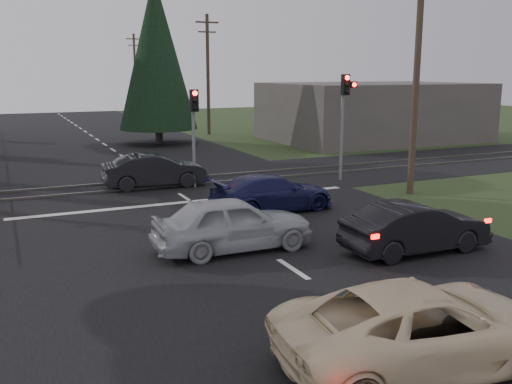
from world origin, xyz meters
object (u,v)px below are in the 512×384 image
cream_coupe (423,327)px  dark_car_far (155,171)px  traffic_signal_right (345,106)px  utility_pole_near (417,74)px  dark_hatchback (416,228)px  silver_car (233,224)px  utility_pole_mid (208,72)px  traffic_signal_center (194,121)px  utility_pole_far (135,72)px  blue_sedan (272,193)px

cream_coupe → dark_car_far: (-0.26, 16.57, 0.01)m
traffic_signal_right → dark_car_far: traffic_signal_right is taller
utility_pole_near → cream_coupe: (-8.77, -11.07, -4.03)m
dark_hatchback → silver_car: 4.97m
utility_pole_mid → cream_coupe: bearing=-104.0°
traffic_signal_center → dark_hatchback: traffic_signal_center is taller
silver_car → dark_car_far: silver_car is taller
traffic_signal_right → utility_pole_far: 45.56m
silver_car → blue_sedan: silver_car is taller
utility_pole_near → dark_car_far: utility_pole_near is taller
traffic_signal_center → utility_pole_far: bearing=80.4°
utility_pole_near → dark_hatchback: size_ratio=2.18×
cream_coupe → dark_hatchback: cream_coupe is taller
utility_pole_near → utility_pole_far: same height
utility_pole_mid → utility_pole_far: size_ratio=1.00×
utility_pole_near → dark_car_far: 11.31m
utility_pole_far → blue_sedan: (-6.36, -49.37, -4.07)m
cream_coupe → dark_car_far: size_ratio=1.17×
utility_pole_far → blue_sedan: size_ratio=2.01×
dark_hatchback → silver_car: size_ratio=0.94×
silver_car → dark_car_far: bearing=-0.9°
traffic_signal_right → utility_pole_mid: (0.95, 20.53, 1.41)m
cream_coupe → utility_pole_far: bearing=-2.7°
utility_pole_mid → silver_car: bearing=-108.4°
utility_pole_mid → dark_hatchback: utility_pole_mid is taller
traffic_signal_center → blue_sedan: size_ratio=0.91×
utility_pole_near → dark_hatchback: utility_pole_near is taller
utility_pole_mid → dark_hatchback: 30.78m
utility_pole_mid → cream_coupe: (-8.77, -35.07, -4.03)m
cream_coupe → silver_car: 7.16m
cream_coupe → utility_pole_near: bearing=-32.8°
traffic_signal_right → blue_sedan: traffic_signal_right is taller
traffic_signal_center → blue_sedan: bearing=-77.3°
utility_pole_near → cream_coupe: 14.69m
silver_car → blue_sedan: bearing=-38.7°
dark_hatchback → dark_car_far: 12.37m
silver_car → dark_car_far: (0.25, 9.43, -0.04)m
cream_coupe → dark_car_far: 16.58m
traffic_signal_right → traffic_signal_center: (-6.55, 1.20, -0.51)m
traffic_signal_center → utility_pole_near: size_ratio=0.46×
utility_pole_mid → utility_pole_near: bearing=-90.0°
utility_pole_near → utility_pole_far: bearing=90.0°
utility_pole_near → silver_car: bearing=-157.0°
traffic_signal_center → silver_car: bearing=-101.6°
traffic_signal_right → traffic_signal_center: bearing=169.6°
traffic_signal_right → utility_pole_mid: utility_pole_mid is taller
silver_car → blue_sedan: (2.91, 3.56, -0.10)m
utility_pole_far → dark_hatchback: (-4.82, -55.13, -4.04)m
blue_sedan → dark_car_far: dark_car_far is taller
utility_pole_far → utility_pole_near: bearing=-90.0°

